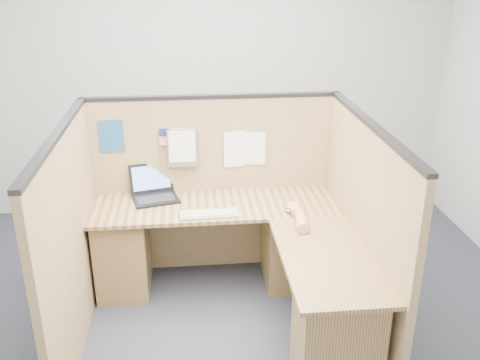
{
  "coord_description": "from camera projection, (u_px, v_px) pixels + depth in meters",
  "views": [
    {
      "loc": [
        -0.2,
        -3.13,
        2.5
      ],
      "look_at": [
        0.17,
        0.5,
        1.0
      ],
      "focal_mm": 40.0,
      "sensor_mm": 36.0,
      "label": 1
    }
  ],
  "objects": [
    {
      "name": "paper_left",
      "position": [
        238.0,
        149.0,
        4.35
      ],
      "size": [
        0.23,
        0.04,
        0.3
      ],
      "primitive_type": "cube",
      "rotation": [
        0.0,
        0.0,
        0.13
      ],
      "color": "white",
      "rests_on": "cubicle_partitions"
    },
    {
      "name": "laptop",
      "position": [
        156.0,
        190.0,
        4.31
      ],
      "size": [
        0.4,
        0.41,
        0.25
      ],
      "rotation": [
        0.0,
        0.0,
        0.24
      ],
      "color": "black",
      "rests_on": "l_desk"
    },
    {
      "name": "paper_right",
      "position": [
        252.0,
        149.0,
        4.36
      ],
      "size": [
        0.22,
        0.02,
        0.28
      ],
      "primitive_type": "cube",
      "rotation": [
        0.0,
        0.0,
        -0.06
      ],
      "color": "white",
      "rests_on": "cubicle_partitions"
    },
    {
      "name": "file_holder",
      "position": [
        182.0,
        148.0,
        4.27
      ],
      "size": [
        0.24,
        0.05,
        0.31
      ],
      "color": "slate",
      "rests_on": "cubicle_partitions"
    },
    {
      "name": "mouse",
      "position": [
        293.0,
        209.0,
        4.06
      ],
      "size": [
        0.12,
        0.08,
        0.05
      ],
      "primitive_type": "ellipsoid",
      "rotation": [
        0.0,
        0.0,
        0.08
      ],
      "color": "silver",
      "rests_on": "l_desk"
    },
    {
      "name": "floor",
      "position": [
        223.0,
        335.0,
        3.85
      ],
      "size": [
        5.0,
        5.0,
        0.0
      ],
      "primitive_type": "plane",
      "color": "#20212D",
      "rests_on": "ground"
    },
    {
      "name": "blue_poster",
      "position": [
        111.0,
        136.0,
        4.21
      ],
      "size": [
        0.2,
        0.01,
        0.26
      ],
      "primitive_type": "cube",
      "rotation": [
        0.0,
        0.0,
        0.01
      ],
      "color": "navy",
      "rests_on": "cubicle_partitions"
    },
    {
      "name": "american_flag",
      "position": [
        170.0,
        138.0,
        4.25
      ],
      "size": [
        0.22,
        0.01,
        0.38
      ],
      "color": "olive",
      "rests_on": "cubicle_partitions"
    },
    {
      "name": "l_desk",
      "position": [
        244.0,
        266.0,
        3.98
      ],
      "size": [
        1.95,
        1.75,
        0.73
      ],
      "color": "brown",
      "rests_on": "floor"
    },
    {
      "name": "cubicle_partitions",
      "position": [
        218.0,
        214.0,
        3.95
      ],
      "size": [
        2.06,
        1.83,
        1.53
      ],
      "color": "olive",
      "rests_on": "floor"
    },
    {
      "name": "wall_back",
      "position": [
        205.0,
        79.0,
        5.39
      ],
      "size": [
        5.0,
        0.0,
        5.0
      ],
      "primitive_type": "plane",
      "rotation": [
        1.57,
        0.0,
        0.0
      ],
      "color": "#AAAEB0",
      "rests_on": "floor"
    },
    {
      "name": "keyboard",
      "position": [
        209.0,
        214.0,
        4.0
      ],
      "size": [
        0.44,
        0.16,
        0.03
      ],
      "rotation": [
        0.0,
        0.0,
        0.04
      ],
      "color": "gray",
      "rests_on": "l_desk"
    },
    {
      "name": "hand_forearm",
      "position": [
        299.0,
        216.0,
        3.91
      ],
      "size": [
        0.12,
        0.42,
        0.09
      ],
      "color": "tan",
      "rests_on": "l_desk"
    }
  ]
}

